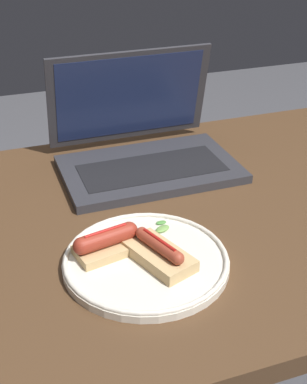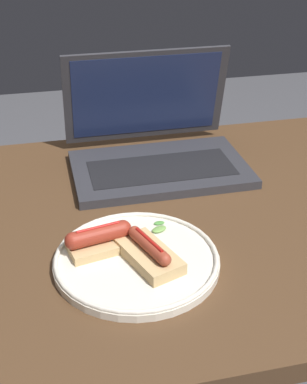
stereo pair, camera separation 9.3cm
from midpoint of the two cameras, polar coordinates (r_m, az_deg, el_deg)
The scene contains 6 objects.
desk at distance 1.05m, azimuth 6.83°, elevation -6.48°, with size 1.15×0.76×0.77m.
laptop at distance 1.14m, azimuth 2.59°, elevation 4.75°, with size 0.36×0.27×0.23m.
plate at distance 0.85m, azimuth 1.33°, elevation -7.34°, with size 0.26×0.26×0.02m.
sausage_toast_left at distance 0.83m, azimuth 2.75°, elevation -6.62°, with size 0.10×0.13×0.04m.
sausage_toast_middle at distance 0.86m, azimuth -2.77°, elevation -5.16°, with size 0.11×0.08×0.04m.
salad_pile at distance 0.91m, azimuth 2.67°, elevation -4.11°, with size 0.07×0.05×0.01m.
Camera 2 is at (-0.26, -0.80, 1.29)m, focal length 50.00 mm.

